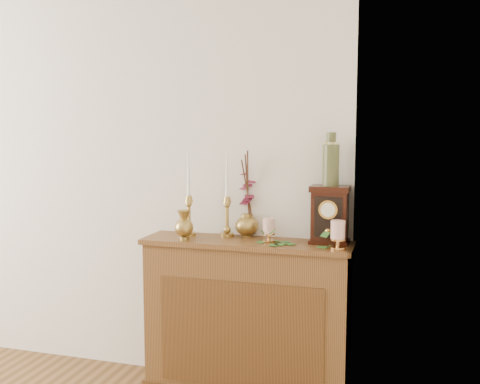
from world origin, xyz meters
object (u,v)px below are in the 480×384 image
(ginger_jar, at_px, (248,197))
(ceramic_vase, at_px, (331,162))
(candlestick_center, at_px, (227,210))
(bud_vase, at_px, (184,225))
(mantel_clock, at_px, (330,215))
(candlestick_left, at_px, (189,209))

(ginger_jar, relative_size, ceramic_vase, 1.74)
(candlestick_center, distance_m, ginger_jar, 0.15)
(bud_vase, distance_m, ginger_jar, 0.43)
(ceramic_vase, bearing_deg, bud_vase, -169.42)
(candlestick_center, distance_m, bud_vase, 0.28)
(bud_vase, distance_m, mantel_clock, 0.85)
(candlestick_center, xyz_separation_m, bud_vase, (-0.21, -0.18, -0.08))
(ginger_jar, bearing_deg, ceramic_vase, -10.08)
(candlestick_left, distance_m, ginger_jar, 0.36)
(ginger_jar, xyz_separation_m, ceramic_vase, (0.51, -0.09, 0.23))
(candlestick_center, relative_size, ginger_jar, 0.96)
(ginger_jar, distance_m, ceramic_vase, 0.57)
(bud_vase, height_order, ginger_jar, ginger_jar)
(candlestick_center, height_order, ginger_jar, ginger_jar)
(candlestick_center, relative_size, bud_vase, 2.83)
(candlestick_left, relative_size, candlestick_center, 1.01)
(candlestick_left, distance_m, ceramic_vase, 0.90)
(mantel_clock, height_order, ceramic_vase, ceramic_vase)
(candlestick_left, relative_size, mantel_clock, 1.54)
(ginger_jar, relative_size, mantel_clock, 1.59)
(candlestick_left, distance_m, bud_vase, 0.15)
(candlestick_left, height_order, bud_vase, candlestick_left)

